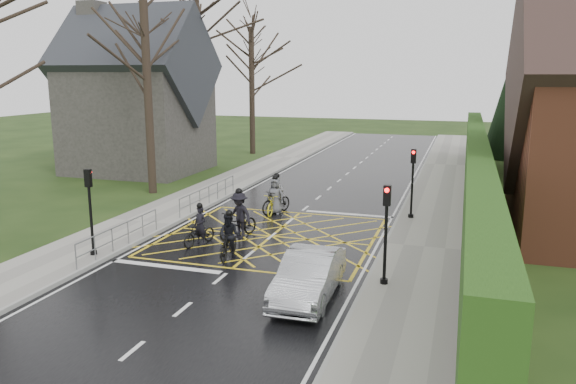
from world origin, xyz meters
The scene contains 22 objects.
ground centered at (0.00, 0.00, 0.00)m, with size 120.00×120.00×0.00m, color black.
road centered at (0.00, 0.00, 0.01)m, with size 9.00×80.00×0.01m, color black.
sidewalk_right centered at (6.00, 0.00, 0.07)m, with size 3.00×80.00×0.15m, color gray.
sidewalk_left centered at (-6.00, 0.00, 0.07)m, with size 3.00×80.00×0.15m, color gray.
stone_wall centered at (7.75, 6.00, 0.35)m, with size 0.50×38.00×0.70m, color slate.
hedge centered at (7.75, 6.00, 2.10)m, with size 0.90×38.00×2.80m, color #16350E.
conifer centered at (10.75, 26.00, 4.99)m, with size 4.60×4.60×10.00m.
church centered at (-13.54, 12.00, 4.93)m, with size 8.80×7.80×11.00m.
tree_near centered at (-9.00, 6.00, 7.91)m, with size 9.24×9.24×11.44m.
tree_mid centered at (-10.00, 14.00, 8.63)m, with size 10.08×10.08×12.48m.
tree_far centered at (-9.30, 22.00, 7.19)m, with size 8.40×8.40×10.40m.
railing_south centered at (-4.65, -3.50, 0.78)m, with size 0.05×5.04×1.03m.
railing_north centered at (-4.65, 4.00, 0.79)m, with size 0.05×6.04×1.03m.
traffic_light_ne centered at (5.10, 4.20, 1.66)m, with size 0.24×0.31×3.21m.
traffic_light_se centered at (5.10, -4.20, 1.66)m, with size 0.24×0.31×3.21m.
traffic_light_sw centered at (-5.10, -4.50, 1.66)m, with size 0.24×0.31×3.21m.
cyclist_rear centered at (-2.24, -1.89, 0.53)m, with size 1.02×1.78×1.64m.
cyclist_back centered at (-0.54, -2.99, 0.66)m, with size 0.83×1.79×1.75m.
cyclist_mid centered at (-1.18, -0.54, 0.74)m, with size 1.40×2.19×2.01m.
cyclist_front centered at (-1.04, 3.69, 0.70)m, with size 1.25×1.96×1.91m.
cyclist_lead centered at (-1.07, 3.51, 0.63)m, with size 0.83×1.89×1.83m.
car centered at (3.12, -5.64, 0.68)m, with size 1.44×4.14×1.37m, color #A2A5A9.
Camera 1 is at (7.19, -20.50, 6.43)m, focal length 35.00 mm.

